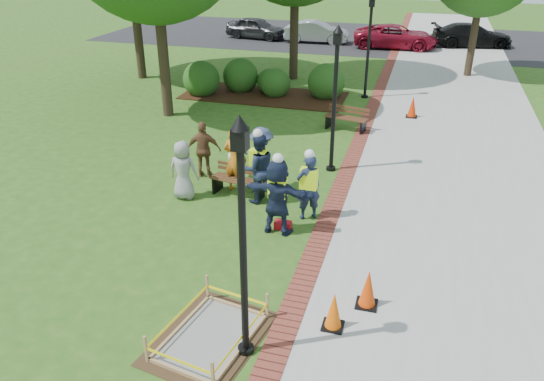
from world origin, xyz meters
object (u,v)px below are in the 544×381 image
(bench_near, at_px, (238,187))
(lamp_near, at_px, (242,227))
(hivis_worker_b, at_px, (309,185))
(hivis_worker_c, at_px, (258,167))
(wet_concrete_pad, at_px, (210,328))
(cone_front, at_px, (334,311))
(hivis_worker_a, at_px, (278,194))

(bench_near, distance_m, lamp_near, 6.39)
(hivis_worker_b, xyz_separation_m, hivis_worker_c, (-1.46, 0.53, 0.08))
(bench_near, bearing_deg, wet_concrete_pad, -75.64)
(cone_front, xyz_separation_m, lamp_near, (-1.33, -1.02, 2.11))
(wet_concrete_pad, distance_m, hivis_worker_c, 5.43)
(hivis_worker_a, xyz_separation_m, hivis_worker_b, (0.54, 0.87, -0.08))
(wet_concrete_pad, distance_m, lamp_near, 2.36)
(hivis_worker_a, relative_size, hivis_worker_b, 1.10)
(wet_concrete_pad, distance_m, bench_near, 5.67)
(hivis_worker_a, bearing_deg, cone_front, -57.87)
(bench_near, distance_m, hivis_worker_c, 0.99)
(wet_concrete_pad, xyz_separation_m, bench_near, (-1.41, 5.49, 0.03))
(wet_concrete_pad, relative_size, hivis_worker_a, 1.26)
(bench_near, xyz_separation_m, hivis_worker_c, (0.63, -0.17, 0.74))
(cone_front, bearing_deg, hivis_worker_c, 122.49)
(bench_near, distance_m, hivis_worker_a, 2.33)
(hivis_worker_b, bearing_deg, wet_concrete_pad, -98.11)
(lamp_near, height_order, hivis_worker_a, lamp_near)
(cone_front, relative_size, hivis_worker_c, 0.38)
(wet_concrete_pad, bearing_deg, bench_near, 104.36)
(wet_concrete_pad, xyz_separation_m, hivis_worker_c, (-0.78, 5.32, 0.77))
(lamp_near, distance_m, hivis_worker_a, 4.34)
(bench_near, height_order, hivis_worker_b, hivis_worker_b)
(bench_near, bearing_deg, hivis_worker_a, -45.56)
(cone_front, relative_size, hivis_worker_b, 0.42)
(bench_near, xyz_separation_m, hivis_worker_b, (2.09, -0.70, 0.66))
(cone_front, bearing_deg, hivis_worker_a, 122.13)
(hivis_worker_a, distance_m, hivis_worker_b, 1.03)
(cone_front, height_order, lamp_near, lamp_near)
(lamp_near, xyz_separation_m, hivis_worker_a, (-0.56, 4.04, -1.48))
(bench_near, height_order, cone_front, bench_near)
(bench_near, relative_size, hivis_worker_c, 0.77)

